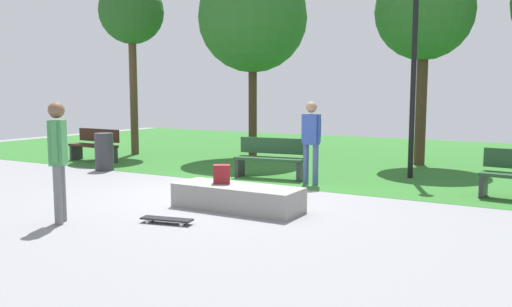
{
  "coord_description": "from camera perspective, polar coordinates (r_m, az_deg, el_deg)",
  "views": [
    {
      "loc": [
        5.63,
        -8.21,
        1.95
      ],
      "look_at": [
        1.07,
        -0.23,
        0.88
      ],
      "focal_mm": 36.99,
      "sensor_mm": 36.0,
      "label": 1
    }
  ],
  "objects": [
    {
      "name": "concrete_ledge",
      "position": [
        8.83,
        -2.03,
        -4.76
      ],
      "size": [
        2.2,
        0.78,
        0.4
      ],
      "primitive_type": "cube",
      "color": "gray",
      "rests_on": "ground_plane"
    },
    {
      "name": "tree_slender_maple",
      "position": [
        15.89,
        -0.37,
        14.46
      ],
      "size": [
        3.2,
        3.2,
        5.72
      ],
      "color": "#42301E",
      "rests_on": "grass_lawn"
    },
    {
      "name": "skateboard_by_ledge",
      "position": [
        8.02,
        -9.62,
        -7.03
      ],
      "size": [
        0.82,
        0.36,
        0.08
      ],
      "color": "black",
      "rests_on": "ground_plane"
    },
    {
      "name": "trash_bin",
      "position": [
        13.68,
        -16.1,
        0.19
      ],
      "size": [
        0.46,
        0.46,
        0.94
      ],
      "primitive_type": "cylinder",
      "color": "#333338",
      "rests_on": "ground_plane"
    },
    {
      "name": "skater_performing_trick",
      "position": [
        8.3,
        -20.62,
        0.14
      ],
      "size": [
        0.35,
        0.38,
        1.81
      ],
      "color": "slate",
      "rests_on": "ground_plane"
    },
    {
      "name": "park_bench_far_left",
      "position": [
        11.94,
        1.61,
        -0.4
      ],
      "size": [
        1.65,
        0.67,
        0.91
      ],
      "color": "#1E4223",
      "rests_on": "ground_plane"
    },
    {
      "name": "grass_lawn",
      "position": [
        16.94,
        10.11,
        -0.03
      ],
      "size": [
        26.6,
        12.7,
        0.01
      ],
      "primitive_type": "cube",
      "color": "#2D6B28",
      "rests_on": "ground_plane"
    },
    {
      "name": "ground_plane",
      "position": [
        10.14,
        -4.64,
        -4.44
      ],
      "size": [
        28.0,
        28.0,
        0.0
      ],
      "primitive_type": "plane",
      "color": "gray"
    },
    {
      "name": "park_bench_near_lamppost",
      "position": [
        15.56,
        -17.01,
        0.95
      ],
      "size": [
        1.62,
        0.55,
        0.91
      ],
      "color": "#331E14",
      "rests_on": "ground_plane"
    },
    {
      "name": "pedestrian_with_backpack",
      "position": [
        11.14,
        6.02,
        2.02
      ],
      "size": [
        0.43,
        0.36,
        1.75
      ],
      "color": "#3F5184",
      "rests_on": "ground_plane"
    },
    {
      "name": "tree_broad_elm",
      "position": [
        17.07,
        -13.32,
        14.51
      ],
      "size": [
        1.97,
        1.97,
        5.39
      ],
      "color": "#4C3823",
      "rests_on": "grass_lawn"
    },
    {
      "name": "lamp_post",
      "position": [
        12.39,
        16.72,
        9.63
      ],
      "size": [
        0.28,
        0.28,
        4.38
      ],
      "color": "black",
      "rests_on": "ground_plane"
    },
    {
      "name": "backpack_on_ledge",
      "position": [
        8.97,
        -3.73,
        -2.24
      ],
      "size": [
        0.34,
        0.32,
        0.32
      ],
      "primitive_type": "cube",
      "rotation": [
        0.0,
        0.0,
        3.71
      ],
      "color": "maroon",
      "rests_on": "concrete_ledge"
    },
    {
      "name": "tree_leaning_ash",
      "position": [
        14.89,
        17.76,
        14.37
      ],
      "size": [
        2.57,
        2.57,
        5.35
      ],
      "color": "#42301E",
      "rests_on": "grass_lawn"
    }
  ]
}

